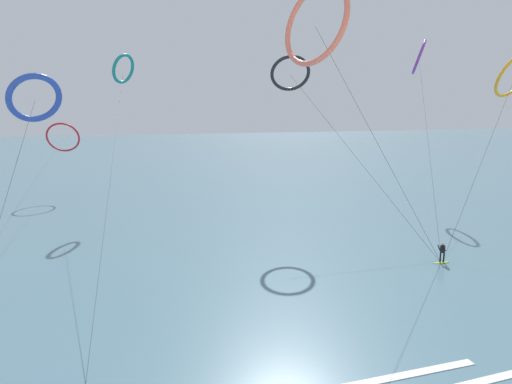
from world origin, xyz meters
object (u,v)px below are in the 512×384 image
at_px(kite_crimson, 63,138).
at_px(kite_coral, 316,24).
at_px(kite_violet, 419,57).
at_px(kite_teal, 123,69).
at_px(kite_charcoal, 290,73).
at_px(kite_cobalt, 34,98).
at_px(surfer_lime, 442,254).

distance_m(kite_crimson, kite_coral, 45.63).
xyz_separation_m(kite_violet, kite_teal, (-37.24, 4.31, -1.97)).
bearing_deg(kite_violet, kite_charcoal, -33.02).
bearing_deg(kite_crimson, kite_teal, 137.89).
xyz_separation_m(kite_violet, kite_coral, (-25.89, -26.48, -1.26)).
bearing_deg(kite_cobalt, surfer_lime, 146.12).
height_order(surfer_lime, kite_coral, kite_coral).
distance_m(surfer_lime, kite_cobalt, 33.02).
bearing_deg(kite_charcoal, kite_coral, 84.86).
height_order(surfer_lime, kite_violet, kite_violet).
xyz_separation_m(surfer_lime, kite_teal, (-23.79, 28.47, 16.05)).
distance_m(kite_violet, kite_crimson, 48.67).
distance_m(kite_violet, kite_charcoal, 23.14).
bearing_deg(surfer_lime, kite_crimson, -34.85).
distance_m(kite_charcoal, kite_coral, 18.22).
bearing_deg(kite_crimson, kite_cobalt, 99.88).
height_order(kite_violet, kite_charcoal, kite_violet).
relative_size(surfer_lime, kite_teal, 0.04).
distance_m(kite_crimson, kite_teal, 15.11).
height_order(kite_charcoal, kite_cobalt, kite_charcoal).
bearing_deg(kite_coral, kite_charcoal, 143.30).
bearing_deg(kite_cobalt, kite_coral, 132.36).
height_order(kite_crimson, kite_teal, kite_teal).
relative_size(kite_crimson, kite_teal, 1.30).
distance_m(kite_coral, kite_teal, 32.83).
height_order(kite_crimson, kite_cobalt, kite_cobalt).
height_order(kite_coral, kite_cobalt, kite_coral).
bearing_deg(surfer_lime, kite_teal, -35.26).
bearing_deg(kite_charcoal, kite_violet, -146.76).
distance_m(surfer_lime, kite_teal, 40.42).
relative_size(kite_violet, kite_coral, 1.31).
bearing_deg(kite_charcoal, kite_cobalt, 32.86).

